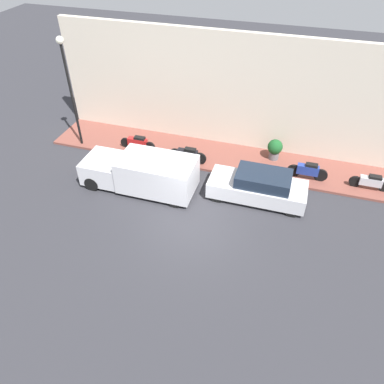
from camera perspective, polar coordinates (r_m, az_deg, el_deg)
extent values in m
plane|color=#2D2D33|center=(15.18, 0.10, -5.02)|extent=(60.00, 60.00, 0.00)
cube|color=brown|center=(18.96, 4.60, 5.31)|extent=(2.64, 17.78, 0.12)
cube|color=beige|center=(18.86, 6.13, 14.82)|extent=(0.30, 17.78, 5.75)
cube|color=silver|center=(16.33, 9.87, 0.47)|extent=(1.62, 4.15, 0.69)
cube|color=#192333|center=(15.96, 10.84, 2.03)|extent=(1.42, 2.28, 0.52)
cylinder|color=black|center=(16.11, 3.82, -0.48)|extent=(0.20, 0.66, 0.66)
cylinder|color=black|center=(17.17, 4.95, 2.32)|extent=(0.20, 0.66, 0.66)
cylinder|color=black|center=(15.90, 15.04, -2.63)|extent=(0.20, 0.66, 0.66)
cylinder|color=black|center=(16.98, 15.47, 0.34)|extent=(0.20, 0.66, 0.66)
cube|color=silver|center=(16.38, -5.29, 2.75)|extent=(1.90, 3.30, 1.45)
cube|color=silver|center=(17.49, -13.03, 3.57)|extent=(1.81, 1.78, 1.01)
cube|color=#192333|center=(17.45, -13.93, 4.47)|extent=(1.62, 0.98, 0.40)
cylinder|color=black|center=(17.29, -14.99, 1.25)|extent=(0.22, 0.66, 0.66)
cylinder|color=black|center=(18.40, -12.55, 4.26)|extent=(0.22, 0.66, 0.66)
cylinder|color=black|center=(15.82, -2.64, -1.28)|extent=(0.22, 0.66, 0.66)
cylinder|color=black|center=(17.03, -0.82, 2.14)|extent=(0.22, 0.66, 0.66)
cube|color=#B7B7BF|center=(18.30, 25.59, 1.50)|extent=(0.30, 0.95, 0.38)
cube|color=black|center=(18.19, 26.20, 2.04)|extent=(0.27, 0.52, 0.12)
cylinder|color=black|center=(18.27, 23.59, 1.50)|extent=(0.10, 0.53, 0.53)
cube|color=black|center=(18.23, -0.68, 5.86)|extent=(0.30, 1.00, 0.39)
cube|color=black|center=(18.06, -0.27, 6.47)|extent=(0.27, 0.55, 0.12)
cylinder|color=black|center=(18.49, -2.57, 5.79)|extent=(0.10, 0.61, 0.61)
cylinder|color=black|center=(18.16, 1.24, 5.14)|extent=(0.10, 0.61, 0.61)
cube|color=navy|center=(17.89, 17.23, 3.26)|extent=(0.30, 0.97, 0.44)
cube|color=black|center=(17.74, 17.81, 3.91)|extent=(0.27, 0.53, 0.12)
cylinder|color=black|center=(17.96, 15.24, 3.17)|extent=(0.10, 0.61, 0.61)
cylinder|color=black|center=(18.02, 19.00, 2.45)|extent=(0.10, 0.61, 0.61)
cube|color=#B21E1E|center=(19.41, -8.30, 7.55)|extent=(0.30, 1.00, 0.39)
cube|color=black|center=(19.22, -8.00, 8.14)|extent=(0.27, 0.55, 0.12)
cylinder|color=black|center=(19.76, -10.07, 7.43)|extent=(0.10, 0.53, 0.53)
cylinder|color=black|center=(19.24, -6.41, 6.87)|extent=(0.10, 0.53, 0.53)
cylinder|color=black|center=(19.57, -17.79, 13.57)|extent=(0.12, 0.12, 5.17)
sphere|color=silver|center=(18.65, -19.50, 20.99)|extent=(0.36, 0.36, 0.36)
cylinder|color=slate|center=(19.04, 12.35, 5.51)|extent=(0.49, 0.49, 0.38)
sphere|color=#195123|center=(18.78, 12.55, 6.73)|extent=(0.73, 0.73, 0.73)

